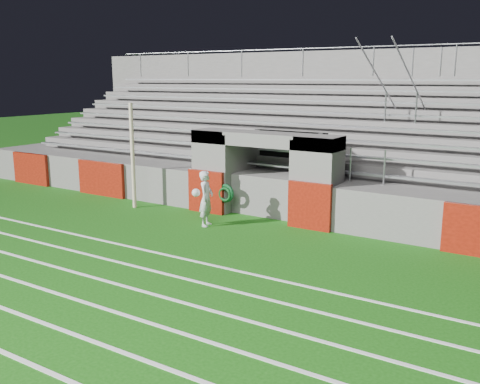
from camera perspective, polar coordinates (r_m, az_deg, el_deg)
The scene contains 6 objects.
ground at distance 13.83m, azimuth -4.72°, elevation -5.69°, with size 90.00×90.00×0.00m, color #14500D.
field_post at distance 17.76m, azimuth -11.38°, elevation 3.77°, with size 0.13×0.13×3.43m, color beige.
field_markings at distance 10.55m, azimuth -21.66°, elevation -12.32°, with size 28.00×8.09×0.01m.
stadium_structure at distance 20.29m, azimuth 8.90°, elevation 4.24°, with size 26.00×8.48×5.42m.
goalkeeper_with_ball at distance 15.42m, azimuth -3.65°, elevation -0.68°, with size 0.65×0.67×1.61m.
hose_coil at distance 16.55m, azimuth -1.57°, elevation -0.17°, with size 0.59×0.15×0.59m.
Camera 1 is at (7.98, -10.48, 4.22)m, focal length 40.00 mm.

